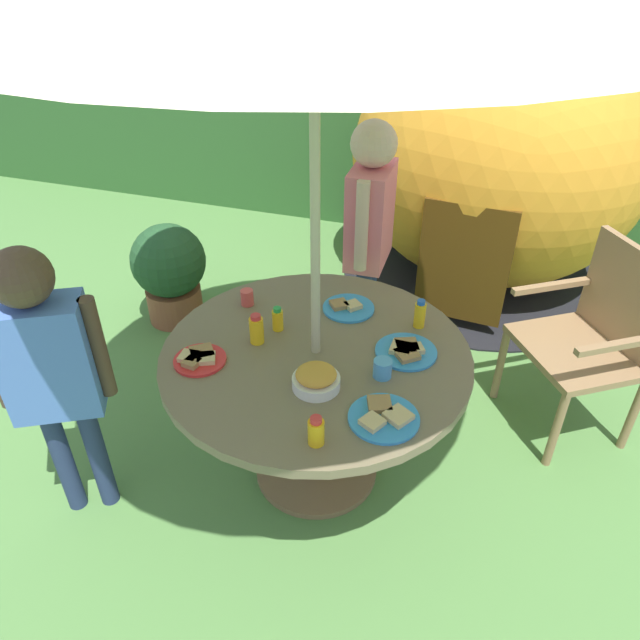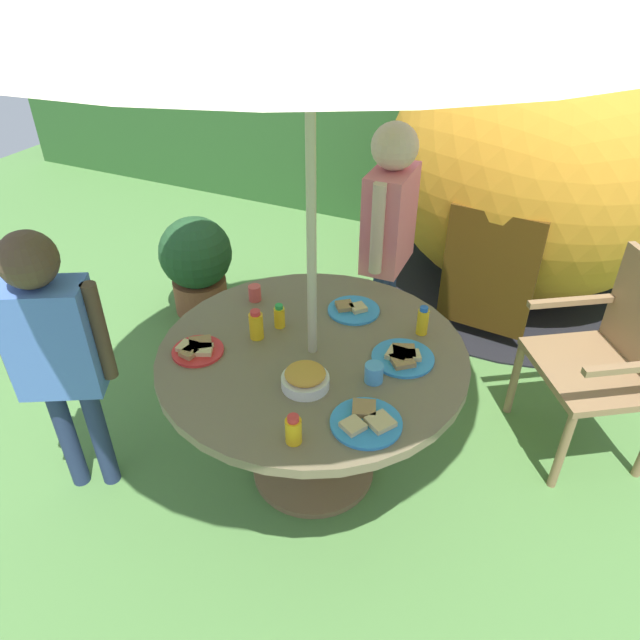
{
  "view_description": "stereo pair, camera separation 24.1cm",
  "coord_description": "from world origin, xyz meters",
  "px_view_note": "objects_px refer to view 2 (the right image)",
  "views": [
    {
      "loc": [
        0.6,
        -1.78,
        2.13
      ],
      "look_at": [
        -0.02,
        0.11,
        0.78
      ],
      "focal_mm": 32.82,
      "sensor_mm": 36.0,
      "label": 1
    },
    {
      "loc": [
        0.82,
        -1.69,
        2.13
      ],
      "look_at": [
        -0.02,
        0.11,
        0.78
      ],
      "focal_mm": 32.82,
      "sensor_mm": 36.0,
      "label": 2
    }
  ],
  "objects_px": {
    "plate_mid_right": "(197,349)",
    "juice_bottle_far_left": "(423,321)",
    "child_in_blue_shirt": "(53,339)",
    "plate_mid_left": "(353,309)",
    "juice_bottle_near_right": "(279,317)",
    "cup_far": "(374,373)",
    "garden_table": "(313,379)",
    "potted_plant": "(197,262)",
    "dome_tent": "(533,171)",
    "juice_bottle_far_right": "(256,325)",
    "wooden_chair": "(615,352)",
    "snack_bowl": "(305,378)",
    "plate_center_front": "(403,357)",
    "cup_near": "(255,293)",
    "child_in_pink_shirt": "(390,219)",
    "juice_bottle_near_left": "(293,430)",
    "plate_back_edge": "(366,421)"
  },
  "relations": [
    {
      "from": "juice_bottle_far_right",
      "to": "plate_center_front",
      "type": "bearing_deg",
      "value": 10.75
    },
    {
      "from": "dome_tent",
      "to": "child_in_pink_shirt",
      "type": "xyz_separation_m",
      "value": [
        -0.55,
        -1.17,
        0.04
      ]
    },
    {
      "from": "dome_tent",
      "to": "juice_bottle_far_right",
      "type": "xyz_separation_m",
      "value": [
        -0.78,
        -2.16,
        -0.06
      ]
    },
    {
      "from": "child_in_blue_shirt",
      "to": "plate_center_front",
      "type": "xyz_separation_m",
      "value": [
        1.23,
        0.58,
        -0.09
      ]
    },
    {
      "from": "child_in_pink_shirt",
      "to": "juice_bottle_far_right",
      "type": "xyz_separation_m",
      "value": [
        -0.22,
        -0.99,
        -0.11
      ]
    },
    {
      "from": "dome_tent",
      "to": "plate_mid_left",
      "type": "xyz_separation_m",
      "value": [
        -0.49,
        -1.81,
        -0.12
      ]
    },
    {
      "from": "child_in_pink_shirt",
      "to": "plate_back_edge",
      "type": "distance_m",
      "value": 1.33
    },
    {
      "from": "child_in_pink_shirt",
      "to": "cup_near",
      "type": "relative_size",
      "value": 18.79
    },
    {
      "from": "dome_tent",
      "to": "cup_far",
      "type": "bearing_deg",
      "value": -91.17
    },
    {
      "from": "juice_bottle_near_right",
      "to": "juice_bottle_far_left",
      "type": "xyz_separation_m",
      "value": [
        0.56,
        0.21,
        0.01
      ]
    },
    {
      "from": "plate_mid_right",
      "to": "juice_bottle_near_right",
      "type": "relative_size",
      "value": 1.92
    },
    {
      "from": "plate_back_edge",
      "to": "juice_bottle_far_right",
      "type": "bearing_deg",
      "value": 154.7
    },
    {
      "from": "plate_mid_left",
      "to": "cup_far",
      "type": "bearing_deg",
      "value": -58.45
    },
    {
      "from": "plate_mid_left",
      "to": "potted_plant",
      "type": "bearing_deg",
      "value": 155.19
    },
    {
      "from": "juice_bottle_near_right",
      "to": "cup_far",
      "type": "distance_m",
      "value": 0.52
    },
    {
      "from": "plate_back_edge",
      "to": "juice_bottle_far_left",
      "type": "distance_m",
      "value": 0.6
    },
    {
      "from": "potted_plant",
      "to": "child_in_blue_shirt",
      "type": "distance_m",
      "value": 1.54
    },
    {
      "from": "child_in_pink_shirt",
      "to": "dome_tent",
      "type": "bearing_deg",
      "value": 153.14
    },
    {
      "from": "garden_table",
      "to": "potted_plant",
      "type": "xyz_separation_m",
      "value": [
        -1.27,
        0.94,
        -0.2
      ]
    },
    {
      "from": "plate_mid_right",
      "to": "juice_bottle_near_left",
      "type": "distance_m",
      "value": 0.64
    },
    {
      "from": "snack_bowl",
      "to": "plate_center_front",
      "type": "bearing_deg",
      "value": 47.92
    },
    {
      "from": "dome_tent",
      "to": "plate_center_front",
      "type": "distance_m",
      "value": 2.06
    },
    {
      "from": "juice_bottle_far_right",
      "to": "cup_far",
      "type": "xyz_separation_m",
      "value": [
        0.54,
        -0.06,
        -0.02
      ]
    },
    {
      "from": "plate_mid_right",
      "to": "cup_far",
      "type": "height_order",
      "value": "cup_far"
    },
    {
      "from": "garden_table",
      "to": "plate_mid_right",
      "type": "relative_size",
      "value": 6.04
    },
    {
      "from": "plate_mid_left",
      "to": "juice_bottle_near_right",
      "type": "bearing_deg",
      "value": -134.81
    },
    {
      "from": "juice_bottle_near_right",
      "to": "juice_bottle_far_left",
      "type": "relative_size",
      "value": 0.83
    },
    {
      "from": "child_in_pink_shirt",
      "to": "cup_near",
      "type": "height_order",
      "value": "child_in_pink_shirt"
    },
    {
      "from": "plate_mid_right",
      "to": "plate_back_edge",
      "type": "relative_size",
      "value": 0.83
    },
    {
      "from": "wooden_chair",
      "to": "plate_back_edge",
      "type": "relative_size",
      "value": 3.79
    },
    {
      "from": "child_in_blue_shirt",
      "to": "plate_mid_left",
      "type": "height_order",
      "value": "child_in_blue_shirt"
    },
    {
      "from": "plate_mid_right",
      "to": "juice_bottle_far_left",
      "type": "xyz_separation_m",
      "value": [
        0.78,
        0.51,
        0.05
      ]
    },
    {
      "from": "garden_table",
      "to": "juice_bottle_far_left",
      "type": "xyz_separation_m",
      "value": [
        0.36,
        0.3,
        0.21
      ]
    },
    {
      "from": "juice_bottle_near_right",
      "to": "plate_mid_right",
      "type": "bearing_deg",
      "value": -125.54
    },
    {
      "from": "dome_tent",
      "to": "wooden_chair",
      "type": "bearing_deg",
      "value": -61.33
    },
    {
      "from": "juice_bottle_far_left",
      "to": "child_in_blue_shirt",
      "type": "bearing_deg",
      "value": -147.91
    },
    {
      "from": "snack_bowl",
      "to": "cup_far",
      "type": "height_order",
      "value": "snack_bowl"
    },
    {
      "from": "child_in_blue_shirt",
      "to": "cup_far",
      "type": "xyz_separation_m",
      "value": [
        1.17,
        0.4,
        -0.06
      ]
    },
    {
      "from": "wooden_chair",
      "to": "juice_bottle_near_left",
      "type": "bearing_deg",
      "value": -71.98
    },
    {
      "from": "cup_near",
      "to": "child_in_blue_shirt",
      "type": "bearing_deg",
      "value": -123.85
    },
    {
      "from": "child_in_blue_shirt",
      "to": "juice_bottle_near_left",
      "type": "xyz_separation_m",
      "value": [
        1.04,
        0.0,
        -0.05
      ]
    },
    {
      "from": "dome_tent",
      "to": "garden_table",
      "type": "bearing_deg",
      "value": -98.87
    },
    {
      "from": "child_in_blue_shirt",
      "to": "potted_plant",
      "type": "bearing_deg",
      "value": 76.85
    },
    {
      "from": "garden_table",
      "to": "plate_back_edge",
      "type": "xyz_separation_m",
      "value": [
        0.35,
        -0.3,
        0.16
      ]
    },
    {
      "from": "juice_bottle_near_left",
      "to": "child_in_blue_shirt",
      "type": "bearing_deg",
      "value": -179.95
    },
    {
      "from": "snack_bowl",
      "to": "potted_plant",
      "type": "bearing_deg",
      "value": 139.36
    },
    {
      "from": "potted_plant",
      "to": "juice_bottle_far_left",
      "type": "xyz_separation_m",
      "value": [
        1.63,
        -0.64,
        0.41
      ]
    },
    {
      "from": "garden_table",
      "to": "juice_bottle_far_right",
      "type": "xyz_separation_m",
      "value": [
        -0.25,
        -0.02,
        0.21
      ]
    },
    {
      "from": "child_in_pink_shirt",
      "to": "plate_center_front",
      "type": "height_order",
      "value": "child_in_pink_shirt"
    },
    {
      "from": "plate_center_front",
      "to": "dome_tent",
      "type": "bearing_deg",
      "value": 84.97
    }
  ]
}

